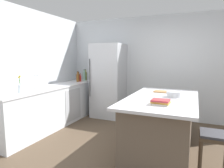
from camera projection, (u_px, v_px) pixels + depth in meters
ground_plane at (129, 156)px, 3.11m from camera, size 7.20×7.20×0.00m
wall_rear at (158, 68)px, 4.99m from camera, size 6.00×0.10×2.60m
wall_left at (14, 71)px, 3.90m from camera, size 0.10×6.00×2.60m
counter_run_left at (52, 106)px, 4.45m from camera, size 0.68×2.95×0.92m
kitchen_island at (161, 125)px, 3.20m from camera, size 1.07×1.93×0.92m
refrigerator at (108, 81)px, 5.14m from camera, size 0.79×0.73×1.91m
bar_stool at (214, 142)px, 2.41m from camera, size 0.36×0.36×0.63m
sink_faucet at (35, 81)px, 4.00m from camera, size 0.15×0.05×0.30m
flower_vase at (20, 87)px, 3.57m from camera, size 0.09×0.09×0.32m
olive_oil_bottle at (86, 76)px, 5.57m from camera, size 0.06×0.06×0.31m
gin_bottle at (84, 76)px, 5.48m from camera, size 0.07×0.07×0.31m
syrup_bottle at (79, 77)px, 5.45m from camera, size 0.07×0.07×0.25m
hot_sauce_bottle at (80, 78)px, 5.31m from camera, size 0.05×0.05×0.22m
whiskey_bottle at (78, 77)px, 5.25m from camera, size 0.08×0.08×0.28m
cookbook_stack at (161, 102)px, 2.64m from camera, size 0.26×0.19×0.07m
mixing_bowl at (174, 94)px, 3.17m from camera, size 0.23×0.23×0.09m
cutting_board at (162, 92)px, 3.63m from camera, size 0.30×0.21×0.02m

